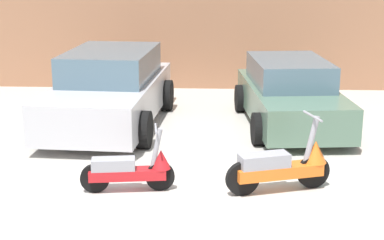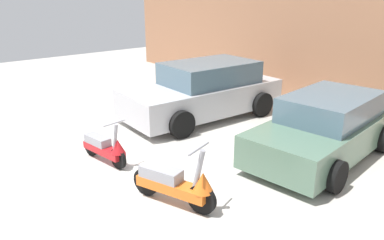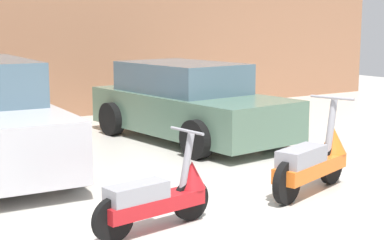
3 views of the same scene
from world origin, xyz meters
TOP-DOWN VIEW (x-y plane):
  - ground_plane at (0.00, 0.00)m, footprint 28.00×28.00m
  - wall_back at (0.00, 7.59)m, footprint 19.60×0.12m
  - scooter_front_left at (-0.85, 0.62)m, footprint 1.34×0.49m
  - scooter_front_right at (1.31, 0.73)m, footprint 1.52×0.76m
  - car_rear_left at (-1.78, 4.09)m, footprint 2.31×4.45m
  - car_rear_center at (1.79, 4.22)m, footprint 2.15×3.97m

SIDE VIEW (x-z plane):
  - ground_plane at x=0.00m, z-range 0.00..0.00m
  - scooter_front_left at x=-0.85m, z-range -0.14..0.80m
  - scooter_front_right at x=1.31m, z-range -0.16..0.94m
  - car_rear_center at x=1.79m, z-range -0.03..1.27m
  - car_rear_left at x=-1.78m, z-range -0.03..1.45m
  - wall_back at x=0.00m, z-range 0.00..3.34m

